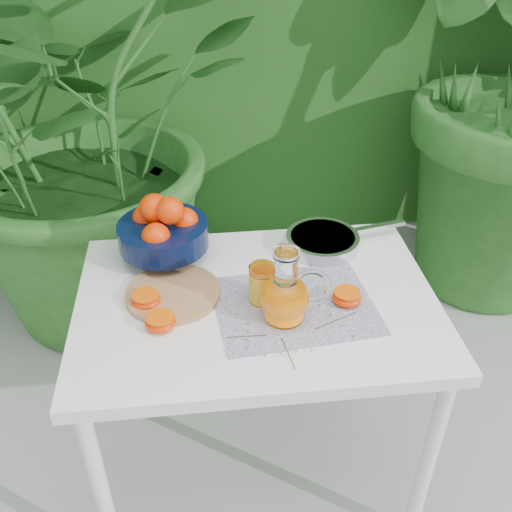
{
  "coord_description": "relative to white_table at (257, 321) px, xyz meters",
  "views": [
    {
      "loc": [
        -0.24,
        -1.15,
        1.75
      ],
      "look_at": [
        -0.1,
        0.09,
        0.88
      ],
      "focal_mm": 40.0,
      "sensor_mm": 36.0,
      "label": 1
    }
  ],
  "objects": [
    {
      "name": "ground",
      "position": [
        0.1,
        -0.07,
        -0.67
      ],
      "size": [
        60.0,
        60.0,
        0.0
      ],
      "primitive_type": "plane",
      "color": "#B9B6B1"
    },
    {
      "name": "potted_plant_left",
      "position": [
        -0.6,
        1.04,
        0.21
      ],
      "size": [
        2.5,
        2.5,
        1.77
      ],
      "primitive_type": "imported",
      "rotation": [
        0.0,
        0.0,
        0.77
      ],
      "color": "#25571E",
      "rests_on": "ground"
    },
    {
      "name": "saute_pan",
      "position": [
        0.24,
        0.23,
        0.1
      ],
      "size": [
        0.42,
        0.27,
        0.04
      ],
      "color": "silver",
      "rests_on": "white_table"
    },
    {
      "name": "fruit_bowl",
      "position": [
        -0.25,
        0.24,
        0.18
      ],
      "size": [
        0.33,
        0.33,
        0.21
      ],
      "color": "black",
      "rests_on": "white_table"
    },
    {
      "name": "potted_plant_right",
      "position": [
        1.17,
        1.06,
        0.38
      ],
      "size": [
        2.91,
        2.91,
        2.09
      ],
      "primitive_type": "imported",
      "rotation": [
        0.0,
        0.0,
        2.19
      ],
      "color": "#25571E",
      "rests_on": "ground"
    },
    {
      "name": "thyme_sprigs",
      "position": [
        0.07,
        -0.17,
        0.09
      ],
      "size": [
        0.35,
        0.23,
        0.01
      ],
      "color": "#503724",
      "rests_on": "white_table"
    },
    {
      "name": "orange_halves",
      "position": [
        -0.11,
        -0.04,
        0.1
      ],
      "size": [
        0.64,
        0.19,
        0.04
      ],
      "color": "#FF3B02",
      "rests_on": "white_table"
    },
    {
      "name": "white_table",
      "position": [
        0.0,
        0.0,
        0.0
      ],
      "size": [
        1.0,
        0.7,
        0.75
      ],
      "color": "white",
      "rests_on": "ground"
    },
    {
      "name": "juice_tumbler",
      "position": [
        0.01,
        -0.01,
        0.14
      ],
      "size": [
        0.1,
        0.1,
        0.11
      ],
      "color": "white",
      "rests_on": "white_table"
    },
    {
      "name": "juice_pitcher",
      "position": [
        0.06,
        -0.09,
        0.16
      ],
      "size": [
        0.19,
        0.15,
        0.21
      ],
      "color": "white",
      "rests_on": "white_table"
    },
    {
      "name": "cutting_board",
      "position": [
        -0.23,
        0.04,
        0.09
      ],
      "size": [
        0.34,
        0.34,
        0.02
      ],
      "primitive_type": "cylinder",
      "rotation": [
        0.0,
        0.0,
        0.36
      ],
      "color": "#A5754A",
      "rests_on": "white_table"
    },
    {
      "name": "placemat",
      "position": [
        0.1,
        -0.04,
        0.08
      ],
      "size": [
        0.46,
        0.37,
        0.0
      ],
      "primitive_type": "cube",
      "rotation": [
        0.0,
        0.0,
        0.09
      ],
      "color": "#0C1248",
      "rests_on": "white_table"
    }
  ]
}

